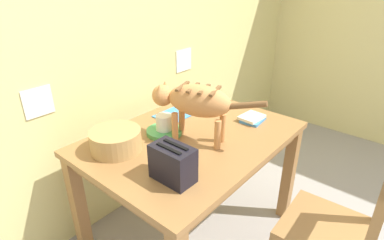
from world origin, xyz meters
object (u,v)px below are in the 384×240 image
at_px(magazine, 175,114).
at_px(wooden_chair_near, 336,230).
at_px(coffee_mug, 164,122).
at_px(toaster, 173,163).
at_px(saucer_bowl, 164,131).
at_px(dining_table, 192,149).
at_px(book_stack, 252,118).
at_px(wicker_basket, 116,140).
at_px(cat, 194,102).

height_order(magazine, wooden_chair_near, wooden_chair_near).
distance_m(coffee_mug, toaster, 0.46).
height_order(saucer_bowl, magazine, saucer_bowl).
distance_m(coffee_mug, wooden_chair_near, 1.06).
height_order(dining_table, book_stack, book_stack).
relative_size(saucer_bowl, coffee_mug, 1.52).
height_order(saucer_bowl, wicker_basket, wicker_basket).
height_order(cat, coffee_mug, cat).
bearing_deg(wooden_chair_near, saucer_bowl, 99.70).
bearing_deg(wicker_basket, wooden_chair_near, -63.62).
relative_size(cat, wooden_chair_near, 0.66).
xyz_separation_m(coffee_mug, toaster, (-0.29, -0.35, 0.01)).
bearing_deg(magazine, dining_table, -117.75).
height_order(saucer_bowl, wooden_chair_near, wooden_chair_near).
bearing_deg(wooden_chair_near, dining_table, 96.04).
xyz_separation_m(dining_table, saucer_bowl, (-0.09, 0.14, 0.10)).
bearing_deg(cat, dining_table, 37.20).
bearing_deg(wooden_chair_near, cat, 98.47).
relative_size(magazine, wooden_chair_near, 0.27).
bearing_deg(cat, magazine, 43.26).
relative_size(coffee_mug, wicker_basket, 0.51).
distance_m(toaster, wooden_chair_near, 0.89).
xyz_separation_m(magazine, wicker_basket, (-0.53, -0.07, 0.06)).
bearing_deg(coffee_mug, wicker_basket, 168.29).
xyz_separation_m(cat, coffee_mug, (-0.05, 0.18, -0.16)).
bearing_deg(dining_table, book_stack, -22.44).
relative_size(saucer_bowl, wooden_chair_near, 0.22).
xyz_separation_m(dining_table, cat, (-0.03, -0.04, 0.32)).
bearing_deg(toaster, cat, 25.64).
height_order(coffee_mug, wooden_chair_near, wooden_chair_near).
xyz_separation_m(wicker_basket, wooden_chair_near, (0.51, -1.03, -0.35)).
relative_size(dining_table, cat, 1.99).
bearing_deg(cat, coffee_mug, 89.04).
height_order(dining_table, wooden_chair_near, wooden_chair_near).
relative_size(cat, book_stack, 3.74).
bearing_deg(magazine, wicker_basket, -172.21).
xyz_separation_m(magazine, wooden_chair_near, (-0.02, -1.10, -0.30)).
xyz_separation_m(magazine, toaster, (-0.52, -0.48, 0.08)).
xyz_separation_m(dining_table, book_stack, (0.40, -0.17, 0.11)).
bearing_deg(wicker_basket, dining_table, -27.98).
height_order(cat, book_stack, cat).
height_order(coffee_mug, wicker_basket, coffee_mug).
distance_m(magazine, wooden_chair_near, 1.14).
distance_m(cat, magazine, 0.43).
bearing_deg(dining_table, cat, -125.08).
height_order(coffee_mug, magazine, coffee_mug).
xyz_separation_m(book_stack, wicker_basket, (-0.78, 0.37, 0.04)).
xyz_separation_m(cat, book_stack, (0.43, -0.13, -0.22)).
bearing_deg(wicker_basket, magazine, 7.47).
height_order(wicker_basket, wooden_chair_near, wooden_chair_near).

